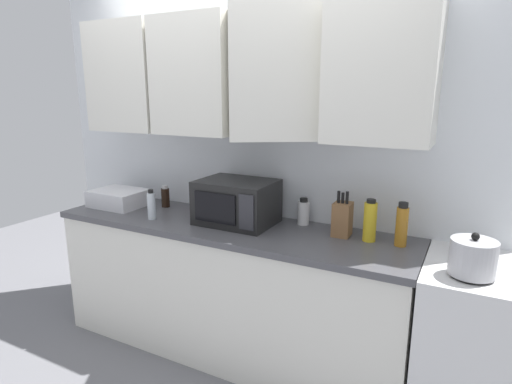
{
  "coord_description": "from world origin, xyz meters",
  "views": [
    {
      "loc": [
        1.38,
        -2.51,
        1.73
      ],
      "look_at": [
        0.18,
        -0.25,
        1.12
      ],
      "focal_mm": 29.66,
      "sensor_mm": 36.0,
      "label": 1
    }
  ],
  "objects": [
    {
      "name": "bottle_white_jar",
      "position": [
        0.44,
        -0.08,
        0.98
      ],
      "size": [
        0.08,
        0.08,
        0.17
      ],
      "color": "white",
      "rests_on": "counter_run"
    },
    {
      "name": "knife_block",
      "position": [
        0.72,
        -0.18,
        1.0
      ],
      "size": [
        0.1,
        0.12,
        0.27
      ],
      "color": "brown",
      "rests_on": "counter_run"
    },
    {
      "name": "bottle_yellow_mustard",
      "position": [
        0.88,
        -0.19,
        1.02
      ],
      "size": [
        0.07,
        0.07,
        0.24
      ],
      "color": "gold",
      "rests_on": "counter_run"
    },
    {
      "name": "bottle_amber_vinegar",
      "position": [
        1.05,
        -0.19,
        1.02
      ],
      "size": [
        0.07,
        0.07,
        0.25
      ],
      "color": "#AD701E",
      "rests_on": "counter_run"
    },
    {
      "name": "dish_rack",
      "position": [
        -0.94,
        -0.3,
        0.96
      ],
      "size": [
        0.38,
        0.3,
        0.12
      ],
      "primitive_type": "cube",
      "color": "silver",
      "rests_on": "counter_run"
    },
    {
      "name": "counter_run",
      "position": [
        0.0,
        -0.3,
        0.45
      ],
      "size": [
        2.39,
        0.63,
        0.9
      ],
      "color": "white",
      "rests_on": "ground_plane"
    },
    {
      "name": "wall_back_with_cabinets",
      "position": [
        0.0,
        -0.07,
        1.58
      ],
      "size": [
        3.26,
        0.58,
        2.6
      ],
      "color": "white",
      "rests_on": "ground_plane"
    },
    {
      "name": "microwave",
      "position": [
        0.05,
        -0.25,
        1.04
      ],
      "size": [
        0.48,
        0.37,
        0.28
      ],
      "color": "black",
      "rests_on": "counter_run"
    },
    {
      "name": "bottle_clear_tall",
      "position": [
        -0.5,
        -0.44,
        0.99
      ],
      "size": [
        0.05,
        0.05,
        0.2
      ],
      "color": "silver",
      "rests_on": "counter_run"
    },
    {
      "name": "kettle",
      "position": [
        1.41,
        -0.46,
        1.0
      ],
      "size": [
        0.2,
        0.2,
        0.2
      ],
      "color": "#B2B2B7",
      "rests_on": "stove_range"
    },
    {
      "name": "stove_range",
      "position": [
        1.58,
        -0.32,
        0.45
      ],
      "size": [
        0.76,
        0.64,
        0.91
      ],
      "color": "silver",
      "rests_on": "ground_plane"
    },
    {
      "name": "bottle_red_sauce",
      "position": [
        -0.37,
        -0.08,
        0.97
      ],
      "size": [
        0.07,
        0.07,
        0.16
      ],
      "color": "red",
      "rests_on": "counter_run"
    },
    {
      "name": "bottle_soy_dark",
      "position": [
        -0.62,
        -0.16,
        0.97
      ],
      "size": [
        0.06,
        0.06,
        0.16
      ],
      "color": "black",
      "rests_on": "counter_run"
    }
  ]
}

